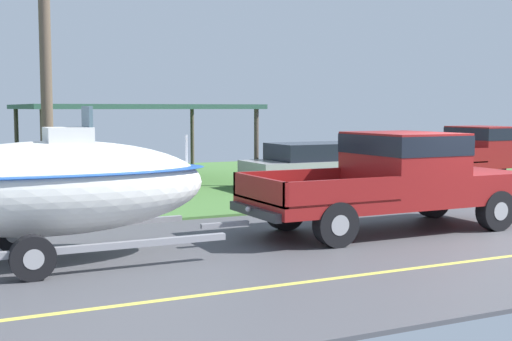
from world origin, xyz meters
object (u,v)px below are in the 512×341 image
at_px(carport_awning, 130,108).
at_px(utility_pole, 44,14).
at_px(pickup_truck_towing, 402,176).
at_px(parked_sedan_far, 84,172).
at_px(parked_pickup_background, 483,151).
at_px(boat_on_trailer, 52,187).
at_px(parked_sedan_near, 321,166).

xyz_separation_m(carport_awning, utility_pole, (-3.64, -6.61, 1.93)).
distance_m(pickup_truck_towing, parked_sedan_far, 9.17).
xyz_separation_m(parked_pickup_background, carport_awning, (-10.49, 4.53, 1.40)).
bearing_deg(pickup_truck_towing, utility_pole, 147.39).
xyz_separation_m(parked_sedan_far, carport_awning, (2.07, 2.63, 1.74)).
distance_m(carport_awning, utility_pole, 7.79).
relative_size(boat_on_trailer, parked_pickup_background, 1.12).
bearing_deg(utility_pole, carport_awning, 61.14).
relative_size(parked_sedan_near, utility_pole, 0.57).
bearing_deg(utility_pole, boat_on_trailer, -98.52).
distance_m(boat_on_trailer, parked_pickup_background, 15.91).
distance_m(parked_pickup_background, carport_awning, 11.51).
bearing_deg(parked_pickup_background, parked_sedan_near, 173.42).
relative_size(parked_pickup_background, utility_pole, 0.65).
height_order(parked_pickup_background, parked_sedan_far, parked_pickup_background).
relative_size(carport_awning, utility_pole, 0.81).
relative_size(boat_on_trailer, carport_awning, 0.90).
relative_size(boat_on_trailer, parked_sedan_far, 1.29).
distance_m(boat_on_trailer, utility_pole, 5.09).
xyz_separation_m(pickup_truck_towing, boat_on_trailer, (-6.76, -0.00, 0.11)).
xyz_separation_m(boat_on_trailer, carport_awning, (4.23, 10.56, 1.23)).
height_order(parked_sedan_near, utility_pole, utility_pole).
distance_m(parked_sedan_far, carport_awning, 3.77).
bearing_deg(parked_sedan_near, parked_pickup_background, -6.58).
relative_size(boat_on_trailer, parked_sedan_near, 1.28).
height_order(pickup_truck_towing, utility_pole, utility_pole).
height_order(pickup_truck_towing, carport_awning, carport_awning).
xyz_separation_m(parked_pickup_background, parked_sedan_near, (-5.76, 0.67, -0.35)).
xyz_separation_m(parked_pickup_background, parked_sedan_far, (-12.55, 1.90, -0.35)).
bearing_deg(parked_pickup_background, carport_awning, 156.62).
relative_size(pickup_truck_towing, utility_pole, 0.70).
relative_size(pickup_truck_towing, boat_on_trailer, 0.97).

